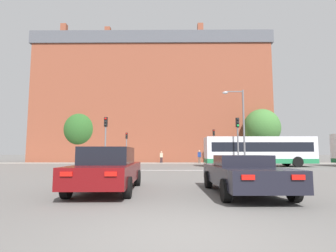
{
  "coord_description": "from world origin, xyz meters",
  "views": [
    {
      "loc": [
        -0.21,
        -4.39,
        1.33
      ],
      "look_at": [
        -0.42,
        19.07,
        3.76
      ],
      "focal_mm": 28.0,
      "sensor_mm": 36.0,
      "label": 1
    }
  ],
  "objects_px": {
    "car_saloon_left": "(108,169)",
    "bus_crossing_lead": "(258,151)",
    "pedestrian_waiting": "(245,155)",
    "traffic_light_far_left": "(126,143)",
    "pedestrian_walking_east": "(161,156)",
    "street_lamp_junction": "(240,120)",
    "traffic_light_near_left": "(105,134)",
    "pedestrian_walking_west": "(199,156)",
    "car_roadster_right": "(243,174)",
    "traffic_light_far_right": "(214,141)",
    "traffic_light_near_right": "(238,135)"
  },
  "relations": [
    {
      "from": "car_roadster_right",
      "to": "pedestrian_walking_west",
      "type": "xyz_separation_m",
      "value": [
        1.42,
        25.9,
        0.34
      ]
    },
    {
      "from": "bus_crossing_lead",
      "to": "pedestrian_waiting",
      "type": "xyz_separation_m",
      "value": [
        0.99,
        8.3,
        -0.46
      ]
    },
    {
      "from": "car_saloon_left",
      "to": "traffic_light_near_right",
      "type": "bearing_deg",
      "value": 56.13
    },
    {
      "from": "traffic_light_near_left",
      "to": "bus_crossing_lead",
      "type": "bearing_deg",
      "value": 17.96
    },
    {
      "from": "car_saloon_left",
      "to": "traffic_light_near_left",
      "type": "bearing_deg",
      "value": 102.97
    },
    {
      "from": "pedestrian_walking_west",
      "to": "traffic_light_near_right",
      "type": "bearing_deg",
      "value": 122.59
    },
    {
      "from": "traffic_light_near_left",
      "to": "pedestrian_waiting",
      "type": "distance_m",
      "value": 19.93
    },
    {
      "from": "bus_crossing_lead",
      "to": "traffic_light_near_left",
      "type": "relative_size",
      "value": 2.43
    },
    {
      "from": "traffic_light_near_left",
      "to": "pedestrian_walking_west",
      "type": "height_order",
      "value": "traffic_light_near_left"
    },
    {
      "from": "car_saloon_left",
      "to": "traffic_light_far_left",
      "type": "xyz_separation_m",
      "value": [
        -3.59,
        25.21,
        1.94
      ]
    },
    {
      "from": "traffic_light_near_right",
      "to": "street_lamp_junction",
      "type": "distance_m",
      "value": 2.23
    },
    {
      "from": "traffic_light_far_right",
      "to": "pedestrian_waiting",
      "type": "bearing_deg",
      "value": -3.83
    },
    {
      "from": "traffic_light_far_left",
      "to": "street_lamp_junction",
      "type": "relative_size",
      "value": 0.57
    },
    {
      "from": "traffic_light_far_right",
      "to": "traffic_light_near_right",
      "type": "relative_size",
      "value": 1.04
    },
    {
      "from": "traffic_light_far_left",
      "to": "pedestrian_waiting",
      "type": "xyz_separation_m",
      "value": [
        15.53,
        -0.11,
        -1.62
      ]
    },
    {
      "from": "street_lamp_junction",
      "to": "bus_crossing_lead",
      "type": "bearing_deg",
      "value": 49.07
    },
    {
      "from": "car_roadster_right",
      "to": "traffic_light_far_left",
      "type": "xyz_separation_m",
      "value": [
        -8.21,
        25.78,
        2.06
      ]
    },
    {
      "from": "traffic_light_far_left",
      "to": "pedestrian_walking_east",
      "type": "height_order",
      "value": "traffic_light_far_left"
    },
    {
      "from": "car_roadster_right",
      "to": "car_saloon_left",
      "type": "bearing_deg",
      "value": 171.98
    },
    {
      "from": "traffic_light_far_left",
      "to": "pedestrian_waiting",
      "type": "relative_size",
      "value": 2.18
    },
    {
      "from": "street_lamp_junction",
      "to": "pedestrian_walking_west",
      "type": "distance_m",
      "value": 12.12
    },
    {
      "from": "traffic_light_near_right",
      "to": "pedestrian_walking_west",
      "type": "relative_size",
      "value": 2.52
    },
    {
      "from": "traffic_light_far_right",
      "to": "pedestrian_walking_east",
      "type": "bearing_deg",
      "value": 169.88
    },
    {
      "from": "car_saloon_left",
      "to": "traffic_light_near_left",
      "type": "distance_m",
      "value": 12.81
    },
    {
      "from": "car_saloon_left",
      "to": "street_lamp_junction",
      "type": "xyz_separation_m",
      "value": [
        8.46,
        13.93,
        3.51
      ]
    },
    {
      "from": "car_saloon_left",
      "to": "pedestrian_walking_west",
      "type": "bearing_deg",
      "value": 75.05
    },
    {
      "from": "car_roadster_right",
      "to": "street_lamp_junction",
      "type": "distance_m",
      "value": 15.42
    },
    {
      "from": "traffic_light_near_right",
      "to": "street_lamp_junction",
      "type": "bearing_deg",
      "value": 67.82
    },
    {
      "from": "car_roadster_right",
      "to": "traffic_light_far_left",
      "type": "bearing_deg",
      "value": 106.58
    },
    {
      "from": "traffic_light_near_left",
      "to": "pedestrian_walking_east",
      "type": "bearing_deg",
      "value": 73.9
    },
    {
      "from": "traffic_light_far_left",
      "to": "traffic_light_near_right",
      "type": "xyz_separation_m",
      "value": [
        11.4,
        -12.87,
        0.15
      ]
    },
    {
      "from": "car_saloon_left",
      "to": "traffic_light_far_right",
      "type": "relative_size",
      "value": 1.11
    },
    {
      "from": "bus_crossing_lead",
      "to": "street_lamp_junction",
      "type": "xyz_separation_m",
      "value": [
        -2.49,
        -2.87,
        2.72
      ]
    },
    {
      "from": "traffic_light_far_right",
      "to": "pedestrian_walking_west",
      "type": "relative_size",
      "value": 2.63
    },
    {
      "from": "bus_crossing_lead",
      "to": "pedestrian_walking_east",
      "type": "relative_size",
      "value": 6.68
    },
    {
      "from": "traffic_light_near_right",
      "to": "street_lamp_junction",
      "type": "height_order",
      "value": "street_lamp_junction"
    },
    {
      "from": "bus_crossing_lead",
      "to": "traffic_light_near_left",
      "type": "xyz_separation_m",
      "value": [
        -14.11,
        -4.58,
        1.34
      ]
    },
    {
      "from": "car_saloon_left",
      "to": "bus_crossing_lead",
      "type": "xyz_separation_m",
      "value": [
        10.95,
        16.8,
        0.78
      ]
    },
    {
      "from": "pedestrian_waiting",
      "to": "traffic_light_near_right",
      "type": "bearing_deg",
      "value": 174.98
    },
    {
      "from": "car_roadster_right",
      "to": "pedestrian_walking_west",
      "type": "bearing_deg",
      "value": 85.78
    },
    {
      "from": "traffic_light_near_left",
      "to": "street_lamp_junction",
      "type": "distance_m",
      "value": 11.83
    },
    {
      "from": "traffic_light_far_right",
      "to": "pedestrian_waiting",
      "type": "height_order",
      "value": "traffic_light_far_right"
    },
    {
      "from": "bus_crossing_lead",
      "to": "traffic_light_near_left",
      "type": "height_order",
      "value": "traffic_light_near_left"
    },
    {
      "from": "car_roadster_right",
      "to": "street_lamp_junction",
      "type": "bearing_deg",
      "value": 74.1
    },
    {
      "from": "traffic_light_far_right",
      "to": "pedestrian_walking_west",
      "type": "xyz_separation_m",
      "value": [
        -1.95,
        -0.03,
        -1.99
      ]
    },
    {
      "from": "traffic_light_near_right",
      "to": "car_roadster_right",
      "type": "bearing_deg",
      "value": -103.86
    },
    {
      "from": "bus_crossing_lead",
      "to": "pedestrian_walking_west",
      "type": "relative_size",
      "value": 6.22
    },
    {
      "from": "traffic_light_far_right",
      "to": "traffic_light_near_left",
      "type": "bearing_deg",
      "value": -130.33
    },
    {
      "from": "car_roadster_right",
      "to": "pedestrian_walking_east",
      "type": "bearing_deg",
      "value": 96.53
    },
    {
      "from": "bus_crossing_lead",
      "to": "pedestrian_walking_west",
      "type": "xyz_separation_m",
      "value": [
        -4.91,
        8.53,
        -0.57
      ]
    }
  ]
}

